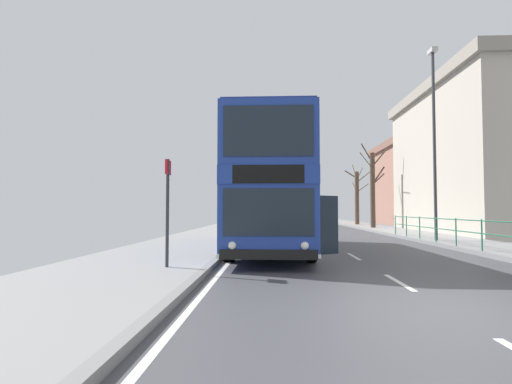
{
  "coord_description": "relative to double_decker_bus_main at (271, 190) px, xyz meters",
  "views": [
    {
      "loc": [
        -2.67,
        -6.22,
        1.53
      ],
      "look_at": [
        -3.26,
        8.1,
        2.17
      ],
      "focal_mm": 28.58,
      "sensor_mm": 36.0,
      "label": 1
    }
  ],
  "objects": [
    {
      "name": "ground",
      "position": [
        2.01,
        -9.19,
        -2.26
      ],
      "size": [
        15.8,
        140.0,
        0.2
      ],
      "color": "#434348"
    },
    {
      "name": "bare_tree_far_01",
      "position": [
        8.09,
        17.52,
        1.02
      ],
      "size": [
        2.41,
        1.81,
        6.82
      ],
      "color": "#423328",
      "rests_on": "ground"
    },
    {
      "name": "bare_tree_far_00",
      "position": [
        8.34,
        25.02,
        0.57
      ],
      "size": [
        2.43,
        2.35,
        5.97
      ],
      "color": "#4C3D2D",
      "rests_on": "ground"
    },
    {
      "name": "street_lamp_far_side",
      "position": [
        7.6,
        3.77,
        2.96
      ],
      "size": [
        0.28,
        0.6,
        8.99
      ],
      "color": "#38383D",
      "rests_on": "ground"
    },
    {
      "name": "background_building_01",
      "position": [
        18.75,
        27.18,
        2.01
      ],
      "size": [
        14.55,
        13.37,
        8.57
      ],
      "color": "#936656",
      "rests_on": "ground"
    },
    {
      "name": "bus_stop_sign_near",
      "position": [
        -2.52,
        -5.5,
        -0.53
      ],
      "size": [
        0.08,
        0.44,
        2.65
      ],
      "color": "#2D2D33",
      "rests_on": "ground"
    },
    {
      "name": "pedestrian_railing_far_kerb",
      "position": [
        7.18,
        -2.17,
        -1.44
      ],
      "size": [
        0.05,
        21.63,
        1.08
      ],
      "color": "#236B4C",
      "rests_on": "ground"
    },
    {
      "name": "double_decker_bus_main",
      "position": [
        0.0,
        0.0,
        0.0
      ],
      "size": [
        3.23,
        11.16,
        4.39
      ],
      "color": "navy",
      "rests_on": "ground"
    }
  ]
}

